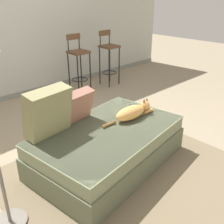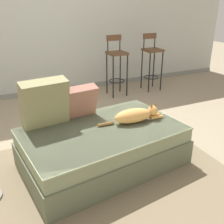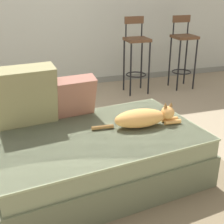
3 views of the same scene
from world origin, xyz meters
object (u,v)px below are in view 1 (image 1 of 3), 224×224
at_px(throw_pillow_middle, 78,105).
at_px(cat, 132,112).
at_px(couch, 108,146).
at_px(bar_stool_near_window, 78,60).
at_px(bar_stool_by_doorway, 109,54).
at_px(throw_pillow_corner, 48,112).

relative_size(throw_pillow_middle, cat, 0.50).
distance_m(couch, bar_stool_near_window, 2.32).
distance_m(bar_stool_near_window, bar_stool_by_doorway, 0.75).
height_order(throw_pillow_middle, bar_stool_by_doorway, bar_stool_by_doorway).
bearing_deg(bar_stool_by_doorway, throw_pillow_corner, -144.98).
height_order(couch, cat, cat).
bearing_deg(bar_stool_by_doorway, couch, -133.14).
bearing_deg(couch, throw_pillow_middle, 103.39).
bearing_deg(throw_pillow_middle, bar_stool_near_window, 52.86).
xyz_separation_m(throw_pillow_middle, bar_stool_near_window, (1.21, 1.60, 0.02)).
bearing_deg(throw_pillow_corner, bar_stool_near_window, 45.69).
distance_m(cat, bar_stool_by_doorway, 2.48).
xyz_separation_m(cat, bar_stool_by_doorway, (1.48, 1.98, 0.12)).
height_order(bar_stool_near_window, bar_stool_by_doorway, bar_stool_near_window).
xyz_separation_m(cat, bar_stool_near_window, (0.73, 1.98, 0.12)).
xyz_separation_m(throw_pillow_corner, throw_pillow_middle, (0.40, 0.05, -0.06)).
height_order(throw_pillow_corner, cat, throw_pillow_corner).
distance_m(throw_pillow_corner, bar_stool_by_doorway, 2.89).
relative_size(couch, bar_stool_by_doorway, 1.64).
xyz_separation_m(couch, bar_stool_by_doorway, (1.87, 1.99, 0.40)).
bearing_deg(throw_pillow_middle, throw_pillow_corner, -172.43).
distance_m(cat, bar_stool_near_window, 2.12).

